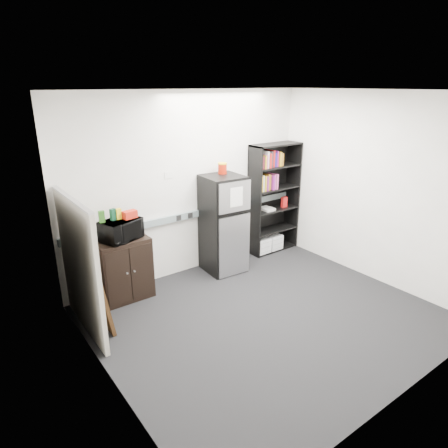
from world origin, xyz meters
The scene contains 18 objects.
floor centered at (0.00, 0.00, 0.00)m, with size 4.00×4.00×0.00m, color black.
wall_back centered at (0.00, 1.75, 1.35)m, with size 4.00×0.02×2.70m, color silver.
wall_right centered at (2.00, 0.00, 1.35)m, with size 0.02×3.50×2.70m, color silver.
wall_left centered at (-2.00, 0.00, 1.35)m, with size 0.02×3.50×2.70m, color silver.
ceiling centered at (0.00, 0.00, 2.70)m, with size 4.00×3.50×0.02m, color white.
electrical_raceway centered at (0.00, 1.72, 0.90)m, with size 3.92×0.05×0.10m, color gray.
wall_note centered at (-0.35, 1.74, 1.55)m, with size 0.14×0.00×0.10m, color white.
bookshelf centered at (1.51, 1.57, 0.97)m, with size 0.90×0.34×1.85m.
cubicle_partition centered at (-1.90, 1.08, 0.81)m, with size 0.06×1.30×1.62m.
cabinet centered at (-1.23, 1.50, 0.43)m, with size 0.68×0.46×0.85m.
microwave centered at (-1.23, 1.48, 0.99)m, with size 0.50×0.34×0.27m, color black.
snack_box_a centered at (-1.45, 1.52, 1.20)m, with size 0.07×0.05×0.15m, color #275C1A.
snack_box_b centered at (-1.30, 1.52, 1.20)m, with size 0.07×0.05×0.15m, color #0D3B24.
snack_box_c centered at (-1.23, 1.52, 1.20)m, with size 0.07×0.05×0.14m, color yellow.
snack_bag centered at (-1.09, 1.47, 1.18)m, with size 0.18×0.10×0.10m, color red.
refrigerator centered at (0.36, 1.42, 0.75)m, with size 0.60×0.63×1.50m.
coffee_can centered at (0.44, 1.55, 1.59)m, with size 0.13×0.13×0.18m.
framed_poster centered at (-1.77, 1.10, 0.49)m, with size 0.18×0.76×0.97m.
Camera 1 is at (-3.01, -3.18, 2.77)m, focal length 32.00 mm.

